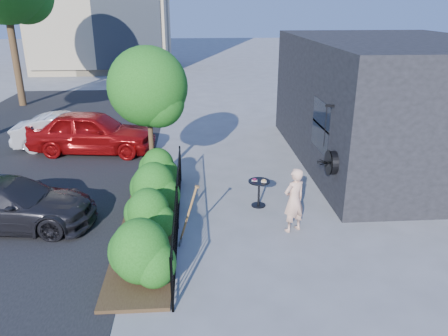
{
  "coord_description": "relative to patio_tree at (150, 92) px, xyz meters",
  "views": [
    {
      "loc": [
        -1.05,
        -9.27,
        5.05
      ],
      "look_at": [
        -0.34,
        0.84,
        1.2
      ],
      "focal_mm": 35.0,
      "sensor_mm": 36.0,
      "label": 1
    }
  ],
  "objects": [
    {
      "name": "shrubs",
      "position": [
        0.14,
        -2.66,
        -2.06
      ],
      "size": [
        1.1,
        5.6,
        1.24
      ],
      "color": "#1C5413",
      "rests_on": "ground"
    },
    {
      "name": "shop_building",
      "position": [
        7.73,
        1.74,
        -0.76
      ],
      "size": [
        6.22,
        9.0,
        4.0
      ],
      "color": "black",
      "rests_on": "ground"
    },
    {
      "name": "car_silver",
      "position": [
        -3.43,
        3.76,
        -2.14
      ],
      "size": [
        3.87,
        1.51,
        1.26
      ],
      "primitive_type": "imported",
      "rotation": [
        0.0,
        0.0,
        1.62
      ],
      "color": "#B5B6BB",
      "rests_on": "ground"
    },
    {
      "name": "patio_tree",
      "position": [
        0.0,
        0.0,
        0.0
      ],
      "size": [
        2.2,
        2.2,
        3.94
      ],
      "color": "#3F2B19",
      "rests_on": "ground"
    },
    {
      "name": "planting_bed",
      "position": [
        0.04,
        -2.76,
        -2.72
      ],
      "size": [
        1.3,
        6.0,
        0.08
      ],
      "primitive_type": "cube",
      "color": "#382616",
      "rests_on": "ground"
    },
    {
      "name": "woman",
      "position": [
        3.44,
        -3.02,
        -1.98
      ],
      "size": [
        0.68,
        0.6,
        1.56
      ],
      "primitive_type": "imported",
      "rotation": [
        0.0,
        0.0,
        3.62
      ],
      "color": "#E4AE93",
      "rests_on": "ground"
    },
    {
      "name": "ground",
      "position": [
        2.24,
        -2.76,
        -2.76
      ],
      "size": [
        120.0,
        120.0,
        0.0
      ],
      "primitive_type": "plane",
      "color": "gray",
      "rests_on": "ground"
    },
    {
      "name": "car_darkgrey",
      "position": [
        -3.28,
        -2.32,
        -2.17
      ],
      "size": [
        4.23,
        2.06,
        1.19
      ],
      "primitive_type": "imported",
      "rotation": [
        0.0,
        0.0,
        1.47
      ],
      "color": "black",
      "rests_on": "ground"
    },
    {
      "name": "fence",
      "position": [
        0.74,
        -2.76,
        -2.2
      ],
      "size": [
        0.05,
        6.05,
        1.1
      ],
      "color": "black",
      "rests_on": "ground"
    },
    {
      "name": "car_red",
      "position": [
        -2.43,
        3.18,
        -2.01
      ],
      "size": [
        4.61,
        2.34,
        1.5
      ],
      "primitive_type": "imported",
      "rotation": [
        0.0,
        0.0,
        1.44
      ],
      "color": "maroon",
      "rests_on": "ground"
    },
    {
      "name": "shovel",
      "position": [
        0.98,
        -3.52,
        -2.12
      ],
      "size": [
        0.5,
        0.19,
        1.46
      ],
      "color": "brown",
      "rests_on": "ground"
    },
    {
      "name": "cafe_table",
      "position": [
        2.83,
        -1.65,
        -2.27
      ],
      "size": [
        0.57,
        0.57,
        0.76
      ],
      "rotation": [
        0.0,
        0.0,
        -0.2
      ],
      "color": "black",
      "rests_on": "ground"
    }
  ]
}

